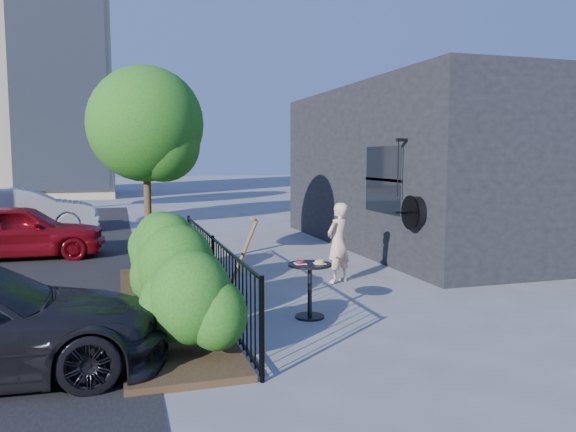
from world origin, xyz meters
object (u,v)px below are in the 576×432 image
object	(u,v)px
patio_tree	(149,131)
car_silver	(24,211)
car_red	(19,231)
cafe_table	(310,280)
woman	(338,243)
shovel	(237,273)

from	to	relation	value
patio_tree	car_silver	size ratio (longest dim) A/B	0.94
car_red	car_silver	size ratio (longest dim) A/B	0.87
cafe_table	woman	bearing A→B (deg)	58.21
cafe_table	woman	world-z (taller)	woman
woman	car_silver	bearing A→B (deg)	-81.64
shovel	car_red	xyz separation A→B (m)	(-3.73, 5.96, -0.02)
patio_tree	car_red	distance (m)	4.34
patio_tree	cafe_table	world-z (taller)	patio_tree
car_red	woman	bearing A→B (deg)	-125.44
patio_tree	cafe_table	bearing A→B (deg)	-62.35
shovel	car_silver	distance (m)	11.33
cafe_table	car_silver	distance (m)	12.04
cafe_table	car_red	xyz separation A→B (m)	(-4.70, 6.31, 0.08)
car_silver	car_red	bearing A→B (deg)	-179.47
shovel	car_red	distance (m)	7.03
patio_tree	cafe_table	size ratio (longest dim) A/B	4.73
patio_tree	car_red	world-z (taller)	patio_tree
woman	shovel	size ratio (longest dim) A/B	1.00
shovel	car_red	world-z (taller)	shovel
shovel	car_silver	size ratio (longest dim) A/B	0.35
cafe_table	woman	xyz separation A→B (m)	(1.24, 2.01, 0.19)
patio_tree	woman	distance (m)	4.16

